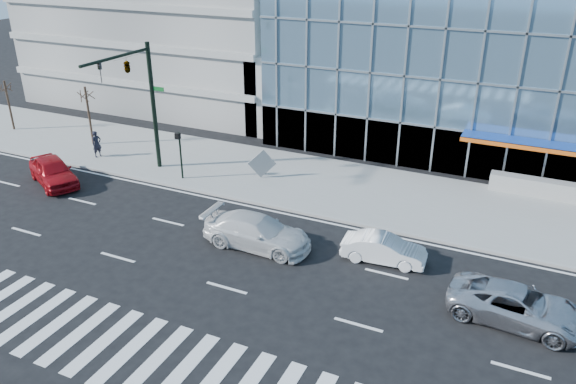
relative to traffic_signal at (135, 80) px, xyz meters
The scene contains 13 objects.
ground 13.41m from the traffic_signal, 22.56° to the right, with size 160.00×160.00×0.00m, color black.
sidewalk 13.03m from the traffic_signal, 17.33° to the left, with size 120.00×8.00×0.15m, color gray.
ramp_block 14.68m from the traffic_signal, 69.59° to the left, with size 6.00×8.00×6.00m, color gray.
traffic_signal is the anchor object (origin of this frame).
ped_signal_post 4.75m from the traffic_signal, ahead, with size 0.30×0.33×3.00m.
street_tree_near 7.96m from the traffic_signal, 157.29° to the left, with size 1.10×1.10×4.23m.
street_tree_far 15.53m from the traffic_signal, 168.95° to the left, with size 1.10×1.10×3.87m.
silver_suv 23.87m from the traffic_signal, 14.21° to the right, with size 2.44×5.29×1.47m, color silver.
white_suv 12.77m from the traffic_signal, 24.54° to the right, with size 2.21×5.44×1.58m, color silver.
white_sedan 17.79m from the traffic_signal, 12.09° to the right, with size 1.37×3.92×1.29m, color white.
red_sedan 7.65m from the traffic_signal, 142.70° to the right, with size 1.94×4.83×1.65m, color #A00C13.
pedestrian 7.15m from the traffic_signal, 167.17° to the left, with size 0.66×0.43×1.80m, color black.
tilted_panel 9.01m from the traffic_signal, 20.83° to the left, with size 1.30×0.06×1.30m, color gray.
Camera 1 is at (11.03, -21.36, 14.00)m, focal length 35.00 mm.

